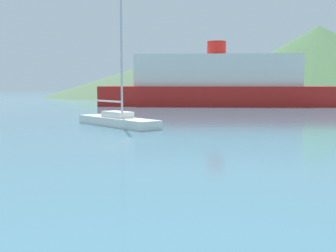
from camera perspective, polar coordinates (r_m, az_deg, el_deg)
The scene contains 4 objects.
sailboat_inner at distance 24.06m, azimuth -6.86°, elevation 1.03°, with size 5.86×5.13×10.21m.
ferry_distant at distance 48.11m, azimuth 6.54°, elevation 5.76°, with size 26.08×11.01×7.13m.
hill_west at distance 82.07m, azimuth 0.39°, elevation 6.68°, with size 47.89×47.89×7.47m.
hill_central at distance 83.37m, azimuth 19.66°, elevation 8.25°, with size 46.52×46.52×13.06m.
Camera 1 is at (1.45, 2.26, 2.40)m, focal length 45.00 mm.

